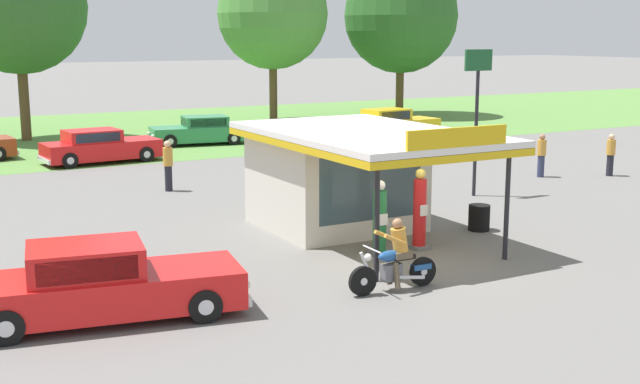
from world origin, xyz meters
The scene contains 18 objects.
ground_plane centered at (0.00, 0.00, 0.00)m, with size 300.00×300.00×0.00m, color slate.
grass_verge_strip centered at (0.00, 30.00, 0.00)m, with size 120.00×24.00×0.01m, color #56843D.
service_station_kiosk centered at (0.21, 3.85, 1.69)m, with size 4.64×7.58×3.37m.
gas_pump_nearside centered at (-0.40, 1.02, 0.86)m, with size 0.44×0.44×1.89m.
gas_pump_offside centered at (0.81, 1.02, 0.96)m, with size 0.44×0.44×2.08m.
motorcycle_with_rider centered at (-1.67, -1.53, 0.65)m, with size 2.16×0.70×1.58m.
featured_classic_sedan centered at (-7.61, -0.29, 0.68)m, with size 5.61×2.69×1.50m.
parked_car_back_row_far_right centered at (3.20, 22.93, 0.66)m, with size 5.05×2.63×1.40m.
parked_car_second_row_spare centered at (-2.68, 19.37, 0.67)m, with size 5.14×2.27×1.43m.
parked_car_back_row_centre centered at (12.86, 20.15, 0.72)m, with size 5.51×2.29×1.58m.
bystander_strolling_foreground centered at (-2.22, 11.70, 0.95)m, with size 0.34×0.34×1.78m.
bystander_admiring_sedan centered at (13.77, 6.40, 0.86)m, with size 0.34×0.34×1.63m.
bystander_standing_back_lot centered at (11.25, 7.51, 0.88)m, with size 0.34×0.34×1.67m.
tree_oak_right centered at (11.13, 30.86, 6.65)m, with size 6.83×6.83×10.08m.
tree_oak_centre centered at (-3.94, 28.66, 6.62)m, with size 6.83×6.83×10.22m.
tree_oak_distant_spare centered at (20.33, 30.39, 6.49)m, with size 7.55×7.55×10.38m.
roadside_pole_sign centered at (6.59, 5.85, 3.35)m, with size 1.10×0.12×4.92m.
spare_tire_stack centered at (3.48, 1.87, 0.36)m, with size 0.60×0.60×0.72m.
Camera 1 is at (-11.21, -15.42, 5.40)m, focal length 45.76 mm.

